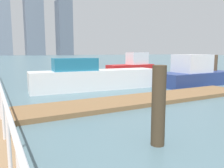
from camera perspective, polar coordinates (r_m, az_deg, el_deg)
name	(u,v)px	position (r m, az deg, el deg)	size (l,w,h in m)	color
ground_plane	(41,81)	(18.27, -17.66, 0.77)	(300.00, 300.00, 0.00)	slate
floating_dock	(142,100)	(10.20, 7.59, -3.98)	(12.13, 2.00, 0.18)	olive
dock_piling_0	(158,106)	(5.41, 11.71, -5.48)	(0.33, 0.33, 1.91)	#473826
dock_piling_3	(215,69)	(17.90, 24.61, 3.52)	(0.32, 0.32, 2.02)	brown
moored_boat_0	(132,68)	(20.36, 5.14, 4.14)	(4.54, 1.87, 2.19)	red
moored_boat_2	(194,74)	(16.17, 20.10, 2.38)	(5.72, 2.26, 2.05)	navy
moored_boat_3	(93,78)	(13.30, -4.96, 1.59)	(7.57, 1.98, 1.87)	white
skyline_tower_2	(1,0)	(172.39, -26.38, 18.47)	(10.20, 13.27, 71.30)	gray
skyline_tower_3	(34,23)	(166.30, -19.20, 14.50)	(11.81, 11.43, 44.05)	slate
skyline_tower_4	(64,28)	(163.18, -12.03, 13.64)	(9.54, 9.58, 36.91)	slate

